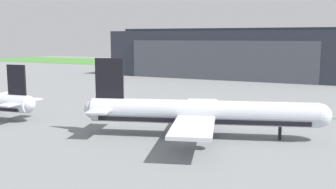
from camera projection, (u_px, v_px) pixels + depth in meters
name	position (u px, v px, depth m)	size (l,w,h in m)	color
ground_plane	(187.00, 143.00, 64.58)	(440.00, 440.00, 0.00)	slate
grass_field_strip	(304.00, 68.00, 216.21)	(440.00, 56.00, 0.08)	#458235
maintenance_hangar	(230.00, 54.00, 170.18)	(99.77, 33.74, 20.73)	#2D333D
airliner_near_right	(202.00, 113.00, 67.62)	(40.65, 33.19, 13.50)	silver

